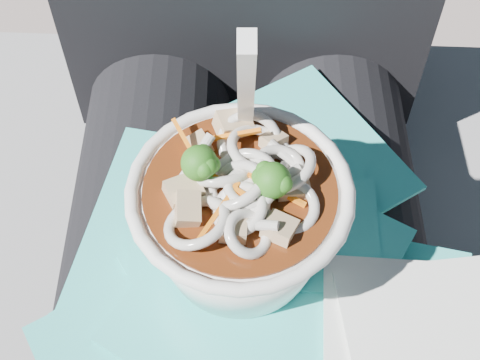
{
  "coord_description": "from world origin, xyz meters",
  "views": [
    {
      "loc": [
        -0.0,
        -0.22,
        1.02
      ],
      "look_at": [
        -0.0,
        0.01,
        0.69
      ],
      "focal_mm": 50.0,
      "sensor_mm": 36.0,
      "label": 1
    }
  ],
  "objects_px": {
    "lap": "(246,316)",
    "plastic_bag": "(256,293)",
    "person_body": "(246,202)",
    "udon_bowl": "(241,213)",
    "stone_ledge": "(244,299)"
  },
  "relations": [
    {
      "from": "lap",
      "to": "plastic_bag",
      "type": "distance_m",
      "value": 0.08
    },
    {
      "from": "person_body",
      "to": "lap",
      "type": "bearing_deg",
      "value": -90.0
    },
    {
      "from": "udon_bowl",
      "to": "person_body",
      "type": "bearing_deg",
      "value": 86.9
    },
    {
      "from": "person_body",
      "to": "udon_bowl",
      "type": "xyz_separation_m",
      "value": [
        -0.0,
        -0.08,
        0.11
      ]
    },
    {
      "from": "person_body",
      "to": "udon_bowl",
      "type": "bearing_deg",
      "value": -93.1
    },
    {
      "from": "person_body",
      "to": "plastic_bag",
      "type": "xyz_separation_m",
      "value": [
        0.01,
        -0.11,
        0.05
      ]
    },
    {
      "from": "lap",
      "to": "stone_ledge",
      "type": "bearing_deg",
      "value": 90.0
    },
    {
      "from": "stone_ledge",
      "to": "plastic_bag",
      "type": "distance_m",
      "value": 0.4
    },
    {
      "from": "person_body",
      "to": "plastic_bag",
      "type": "distance_m",
      "value": 0.12
    },
    {
      "from": "stone_ledge",
      "to": "lap",
      "type": "bearing_deg",
      "value": -90.0
    },
    {
      "from": "lap",
      "to": "person_body",
      "type": "xyz_separation_m",
      "value": [
        -0.0,
        0.09,
        0.03
      ]
    },
    {
      "from": "plastic_bag",
      "to": "udon_bowl",
      "type": "height_order",
      "value": "udon_bowl"
    },
    {
      "from": "stone_ledge",
      "to": "lap",
      "type": "height_order",
      "value": "lap"
    },
    {
      "from": "stone_ledge",
      "to": "person_body",
      "type": "height_order",
      "value": "person_body"
    },
    {
      "from": "lap",
      "to": "udon_bowl",
      "type": "relative_size",
      "value": 2.44
    }
  ]
}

